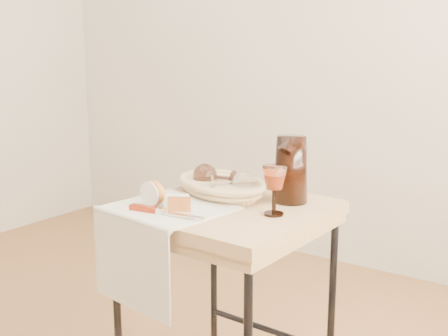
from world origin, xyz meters
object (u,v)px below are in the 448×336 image
Objects in this scene: goblet_lying_a at (217,177)px; wine_goblet at (274,190)px; apple_half at (155,193)px; table_knife at (163,211)px; tea_towel at (170,208)px; pitcher at (291,169)px; side_table at (228,311)px; goblet_lying_b at (230,183)px; bread_basket at (222,187)px.

wine_goblet reaches higher than goblet_lying_a.
goblet_lying_a is at bearing 82.38° from apple_half.
wine_goblet is 0.32m from table_knife.
tea_towel is 0.25m from goblet_lying_a.
table_knife is (0.09, -0.06, -0.03)m from apple_half.
tea_towel is 0.08m from table_knife.
apple_half is 0.11m from table_knife.
tea_towel is 4.03× the size of apple_half.
table_knife is at bearing -108.52° from pitcher.
side_table is 0.43m from goblet_lying_a.
goblet_lying_b reaches higher than tea_towel.
pitcher reaches higher than goblet_lying_b.
table_knife is at bearing -113.46° from side_table.
goblet_lying_b reaches higher than apple_half.
side_table is 0.45m from apple_half.
apple_half is (-0.08, -0.23, 0.02)m from bread_basket.
apple_half is at bearing -164.54° from tea_towel.
apple_half is (-0.17, -0.14, 0.39)m from side_table.
pitcher reaches higher than table_knife.
pitcher is (0.18, 0.07, 0.05)m from goblet_lying_b.
wine_goblet reaches higher than apple_half.
pitcher is at bearing 46.46° from side_table.
pitcher is 0.42m from apple_half.
tea_towel is 2.64× the size of goblet_lying_b.
goblet_lying_a is 0.26m from pitcher.
goblet_lying_a is 0.53× the size of pitcher.
tea_towel is at bearing -156.90° from wine_goblet.
tea_towel is at bearing -74.11° from bread_basket.
goblet_lying_b is at bearing 63.20° from apple_half.
side_table is 0.49m from pitcher.
wine_goblet is at bearing 30.85° from tea_towel.
wine_goblet reaches higher than table_knife.
wine_goblet is at bearing 29.78° from table_knife.
side_table is 8.45× the size of apple_half.
goblet_lying_a reaches higher than table_knife.
table_knife reaches higher than side_table.
goblet_lying_b is (0.08, 0.21, 0.05)m from tea_towel.
goblet_lying_a is at bearing 137.38° from side_table.
side_table is 0.45m from wine_goblet.
table_knife is (-0.22, -0.34, -0.09)m from pitcher.
pitcher is 0.42m from table_knife.
bread_basket is 0.25m from apple_half.
pitcher is 1.03× the size of table_knife.
apple_half is (-0.05, -0.01, 0.04)m from tea_towel.
goblet_lying_b is at bearing 2.00° from bread_basket.
goblet_lying_a is at bearing 177.23° from bread_basket.
pitcher is at bearing 36.34° from bread_basket.
table_knife is at bearing -143.61° from goblet_lying_b.
side_table is 0.42m from table_knife.
apple_half is (-0.05, -0.25, -0.01)m from goblet_lying_a.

